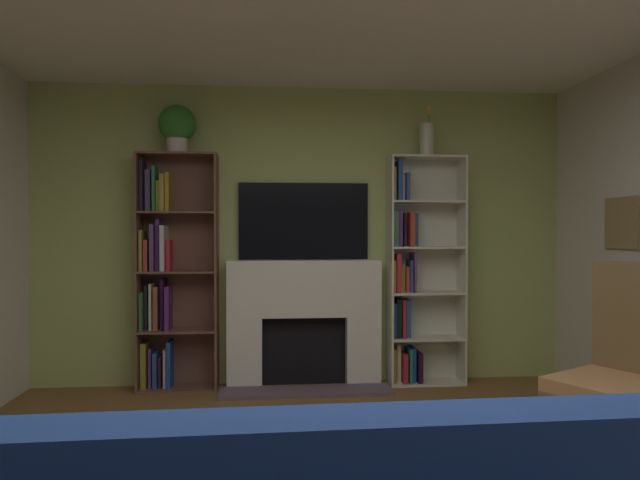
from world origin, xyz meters
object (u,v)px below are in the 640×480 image
tv (304,221)px  potted_plant (177,126)px  fireplace (304,320)px  bookshelf_right (415,276)px  armchair (630,369)px  vase_with_flowers (427,139)px  bookshelf_left (169,274)px

tv → potted_plant: size_ratio=2.80×
fireplace → potted_plant: (-1.09, -0.04, 1.68)m
bookshelf_right → potted_plant: bearing=-178.6°
tv → fireplace: bearing=-90.0°
tv → armchair: size_ratio=0.98×
vase_with_flowers → tv: bearing=173.8°
tv → vase_with_flowers: vase_with_flowers is taller
fireplace → potted_plant: bearing=-177.8°
tv → armchair: (1.74, -2.00, -0.88)m
potted_plant → bookshelf_right: bearing=1.4°
tv → potted_plant: bearing=-173.7°
fireplace → armchair: armchair is taller
fireplace → bookshelf_right: bookshelf_right is taller
fireplace → armchair: bearing=-47.8°
potted_plant → vase_with_flowers: size_ratio=0.92×
bookshelf_left → bookshelf_right: 2.18m
fireplace → armchair: size_ratio=1.23×
fireplace → tv: (0.00, 0.08, 0.87)m
tv → potted_plant: 1.36m
fireplace → tv: size_ratio=1.26×
fireplace → tv: 0.87m
tv → potted_plant: potted_plant is taller
fireplace → potted_plant: size_ratio=3.52×
vase_with_flowers → fireplace: bearing=177.8°
fireplace → vase_with_flowers: 1.94m
potted_plant → bookshelf_left: bearing=147.4°
fireplace → bookshelf_right: bearing=0.6°
tv → bookshelf_left: bookshelf_left is taller
potted_plant → vase_with_flowers: vase_with_flowers is taller
tv → vase_with_flowers: size_ratio=2.59×
fireplace → bookshelf_left: 1.24m
bookshelf_left → fireplace: bearing=-0.5°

